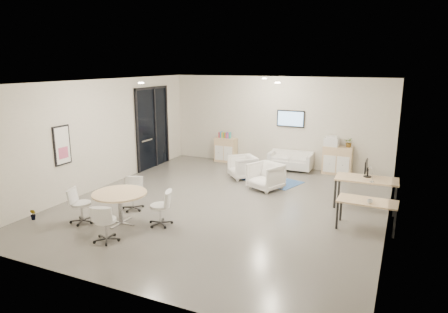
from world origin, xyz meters
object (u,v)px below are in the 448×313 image
object	(u,v)px
loveseat	(291,161)
round_table	(120,196)
desk_front	(367,204)
sideboard_left	(226,150)
armchair_right	(266,175)
armchair_left	(243,166)
desk_rear	(366,181)
sideboard_right	(337,160)

from	to	relation	value
loveseat	round_table	world-z (taller)	round_table
desk_front	round_table	world-z (taller)	round_table
sideboard_left	round_table	bearing A→B (deg)	-87.75
sideboard_left	loveseat	world-z (taller)	sideboard_left
armchair_right	round_table	world-z (taller)	armchair_right
armchair_left	round_table	world-z (taller)	armchair_left
loveseat	round_table	size ratio (longest dim) A/B	1.19
sideboard_left	desk_rear	world-z (taller)	sideboard_left
desk_rear	loveseat	bearing A→B (deg)	131.60
sideboard_right	round_table	size ratio (longest dim) A/B	0.76
loveseat	armchair_right	size ratio (longest dim) A/B	1.71
loveseat	sideboard_left	bearing A→B (deg)	177.07
loveseat	desk_front	xyz separation A→B (m)	(2.91, -4.29, 0.30)
loveseat	armchair_left	bearing A→B (deg)	-124.56
desk_rear	sideboard_right	bearing A→B (deg)	109.73
armchair_left	armchair_right	size ratio (longest dim) A/B	0.93
sideboard_right	desk_rear	world-z (taller)	sideboard_right
sideboard_right	desk_front	distance (m)	4.62
sideboard_right	desk_rear	distance (m)	3.26
armchair_right	round_table	distance (m)	4.47
sideboard_right	loveseat	distance (m)	1.57
sideboard_right	armchair_left	size ratio (longest dim) A/B	1.17
desk_front	armchair_left	bearing A→B (deg)	148.45
sideboard_right	round_table	distance (m)	7.54
loveseat	desk_front	world-z (taller)	desk_front
loveseat	armchair_right	distance (m)	2.49
armchair_left	armchair_right	xyz separation A→B (m)	(1.06, -0.82, 0.03)
sideboard_left	sideboard_right	bearing A→B (deg)	-0.27
desk_rear	round_table	world-z (taller)	desk_rear
sideboard_right	armchair_left	distance (m)	3.24
loveseat	armchair_left	size ratio (longest dim) A/B	1.83
armchair_left	desk_front	size ratio (longest dim) A/B	0.62
loveseat	armchair_right	bearing A→B (deg)	-91.81
sideboard_right	round_table	world-z (taller)	sideboard_right
loveseat	desk_rear	distance (m)	4.02
armchair_left	desk_front	xyz separation A→B (m)	(4.06, -2.63, 0.20)
sideboard_left	armchair_left	xyz separation A→B (m)	(1.41, -1.80, -0.05)
loveseat	desk_rear	world-z (taller)	desk_rear
desk_rear	desk_front	world-z (taller)	desk_rear
desk_rear	armchair_left	bearing A→B (deg)	160.46
sideboard_left	loveseat	xyz separation A→B (m)	(2.57, -0.14, -0.15)
armchair_left	desk_rear	distance (m)	4.11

